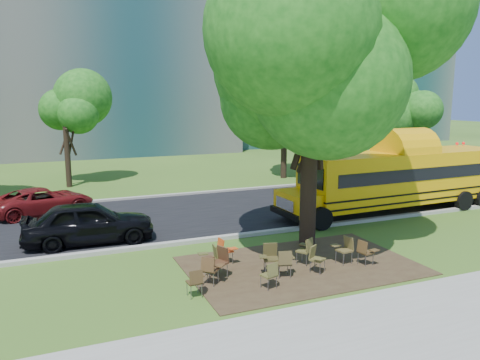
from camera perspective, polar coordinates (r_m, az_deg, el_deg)
name	(u,v)px	position (r m, az deg, el deg)	size (l,w,h in m)	color
ground	(265,265)	(14.83, 3.07, -10.30)	(160.00, 160.00, 0.00)	#31551A
sidewalk	(365,340)	(10.93, 15.04, -18.34)	(60.00, 4.00, 0.04)	gray
dirt_patch	(301,265)	(14.85, 7.45, -10.28)	(7.00, 4.50, 0.03)	#382819
asphalt_road	(198,213)	(21.08, -5.17, -4.09)	(80.00, 8.00, 0.04)	black
kerb_near	(230,237)	(17.42, -1.21, -6.92)	(80.00, 0.25, 0.14)	gray
kerb_far	(174,195)	(24.91, -7.99, -1.82)	(80.00, 0.25, 0.14)	gray
building_main	(16,32)	(48.92, -25.67, 15.97)	(38.00, 16.00, 22.00)	#5E5E5A
building_right	(310,35)	(59.24, 8.56, 17.08)	(30.00, 16.00, 25.00)	gray
bg_tree_2	(65,114)	(28.57, -20.58, 7.53)	(4.80, 4.80, 6.62)	black
bg_tree_3	(285,99)	(30.01, 5.47, 9.78)	(5.60, 5.60, 7.84)	black
bg_tree_4	(396,109)	(33.73, 18.50, 8.17)	(5.00, 5.00, 6.85)	black
main_tree	(312,68)	(15.93, 8.72, 13.40)	(7.20, 7.20, 9.73)	black
school_bus	(402,177)	(22.47, 19.09, 0.34)	(11.27, 2.93, 2.73)	#E5A007
chair_0	(196,280)	(12.48, -5.43, -12.02)	(0.51, 0.48, 0.77)	#412E17
chair_1	(210,268)	(13.13, -3.62, -10.63)	(0.73, 0.57, 0.84)	#4B311A
chair_2	(270,273)	(12.91, 3.73, -11.22)	(0.53, 0.56, 0.77)	brown
chair_3	(270,255)	(13.99, 3.66, -9.15)	(0.71, 0.56, 0.91)	#423A1C
chair_4	(285,261)	(13.68, 5.51, -9.77)	(0.64, 0.50, 0.85)	#473C1F
chair_5	(316,257)	(14.19, 9.22, -9.22)	(0.54, 0.68, 0.82)	brown
chair_6	(345,247)	(15.09, 12.66, -7.99)	(0.58, 0.59, 0.88)	brown
chair_7	(365,250)	(15.07, 15.04, -8.28)	(0.55, 0.55, 0.82)	#4A351A
chair_8	(211,256)	(14.00, -3.56, -9.25)	(0.51, 0.59, 0.86)	#49461F
chair_9	(219,259)	(13.63, -2.58, -9.61)	(0.73, 0.63, 0.93)	#402717
chair_10	(225,248)	(14.70, -1.90, -8.35)	(0.54, 0.56, 0.84)	#C54415
chair_11	(306,248)	(14.78, 8.09, -8.25)	(0.59, 0.72, 0.87)	brown
black_car	(89,222)	(17.52, -17.94, -4.95)	(1.81, 4.51, 1.54)	black
bg_car_red	(43,201)	(22.62, -22.89, -2.36)	(2.00, 4.33, 1.20)	#5A0F11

